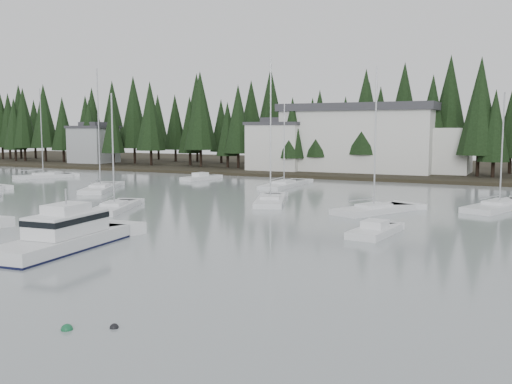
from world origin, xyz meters
TOP-DOWN VIEW (x-y plane):
  - far_shore_land at (0.00, 97.00)m, footprint 240.00×54.00m
  - conifer_treeline at (0.00, 86.00)m, footprint 200.00×22.00m
  - house_west at (-18.00, 79.00)m, footprint 9.54×7.42m
  - house_far_west at (-60.00, 81.00)m, footprint 8.48×7.42m
  - harbor_inn at (-2.96, 82.34)m, footprint 29.50×11.50m
  - cabin_cruiser_center at (-4.73, 16.87)m, footprint 4.05×10.25m
  - sailboat_0 at (-7.75, 57.92)m, footprint 3.17×11.09m
  - sailboat_2 at (-13.19, 31.60)m, footprint 5.31×8.50m
  - sailboat_4 at (8.38, 40.60)m, footprint 6.24×8.69m
  - sailboat_5 at (18.22, 48.27)m, footprint 6.13×11.13m
  - sailboat_6 at (-25.93, 44.19)m, footprint 7.19×10.37m
  - sailboat_7 at (-2.53, 42.42)m, footprint 5.71×9.42m
  - sailboat_10 at (-45.64, 53.94)m, footprint 5.86×8.58m
  - runabout_1 at (11.21, 29.98)m, footprint 2.78×5.72m
  - runabout_3 at (-22.79, 61.92)m, footprint 3.25×6.78m
  - mooring_buoy_green at (5.86, 6.31)m, footprint 0.45×0.45m
  - mooring_buoy_dark at (7.29, 7.24)m, footprint 0.34×0.34m

SIDE VIEW (x-z plane):
  - far_shore_land at x=0.00m, z-range -0.50..0.50m
  - conifer_treeline at x=0.00m, z-range -10.00..10.00m
  - mooring_buoy_green at x=5.86m, z-range -0.22..0.22m
  - mooring_buoy_dark at x=7.29m, z-range -0.17..0.17m
  - sailboat_0 at x=-7.75m, z-range -5.49..5.58m
  - sailboat_5 at x=18.22m, z-range -5.57..5.67m
  - sailboat_2 at x=-13.19m, z-range -5.47..5.60m
  - sailboat_4 at x=8.38m, z-range -6.57..6.72m
  - sailboat_6 at x=-25.93m, z-range -7.43..7.59m
  - sailboat_7 at x=-2.53m, z-range -7.34..7.52m
  - sailboat_10 at x=-45.64m, z-range -6.88..7.06m
  - runabout_1 at x=11.21m, z-range -0.58..0.84m
  - runabout_3 at x=-22.79m, z-range -0.58..0.84m
  - cabin_cruiser_center at x=-4.73m, z-range -1.50..2.79m
  - house_far_west at x=-60.00m, z-range 0.28..8.53m
  - house_west at x=-18.00m, z-range 0.28..9.03m
  - harbor_inn at x=-2.96m, z-range 0.33..11.23m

